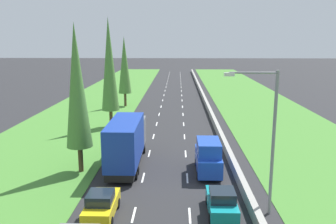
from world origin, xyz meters
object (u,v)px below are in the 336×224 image
(street_light_mast, at_px, (268,133))
(teal_hatchback_right_lane, at_px, (222,202))
(poplar_tree_second, at_px, (77,87))
(poplar_tree_fourth, at_px, (124,65))
(blue_box_truck_left_lane, at_px, (127,141))
(blue_van_right_lane, at_px, (208,157))
(poplar_tree_third, at_px, (109,65))
(yellow_hatchback_left_lane, at_px, (101,205))

(street_light_mast, bearing_deg, teal_hatchback_right_lane, -174.92)
(street_light_mast, bearing_deg, poplar_tree_second, 153.38)
(poplar_tree_fourth, bearing_deg, blue_box_truck_left_lane, -81.25)
(blue_van_right_lane, height_order, street_light_mast, street_light_mast)
(blue_box_truck_left_lane, xyz_separation_m, street_light_mast, (9.79, -8.25, 3.05))
(blue_van_right_lane, xyz_separation_m, poplar_tree_third, (-10.79, 15.05, 6.36))
(poplar_tree_fourth, distance_m, street_light_mast, 38.49)
(blue_van_right_lane, bearing_deg, poplar_tree_third, 125.63)
(poplar_tree_second, distance_m, poplar_tree_third, 15.04)
(blue_box_truck_left_lane, xyz_separation_m, poplar_tree_third, (-3.94, 13.49, 5.58))
(poplar_tree_second, bearing_deg, yellow_hatchback_left_lane, -66.07)
(blue_box_truck_left_lane, height_order, poplar_tree_fourth, poplar_tree_fourth)
(teal_hatchback_right_lane, height_order, poplar_tree_fourth, poplar_tree_fourth)
(blue_box_truck_left_lane, distance_m, poplar_tree_third, 15.12)
(poplar_tree_fourth, height_order, street_light_mast, poplar_tree_fourth)
(teal_hatchback_right_lane, relative_size, street_light_mast, 0.43)
(blue_box_truck_left_lane, distance_m, street_light_mast, 13.17)
(teal_hatchback_right_lane, height_order, yellow_hatchback_left_lane, same)
(blue_van_right_lane, relative_size, poplar_tree_third, 0.37)
(blue_van_right_lane, relative_size, poplar_tree_fourth, 0.43)
(yellow_hatchback_left_lane, xyz_separation_m, poplar_tree_second, (-3.34, 7.52, 6.27))
(blue_box_truck_left_lane, height_order, street_light_mast, street_light_mast)
(poplar_tree_second, xyz_separation_m, street_light_mast, (13.41, -6.72, -1.87))
(teal_hatchback_right_lane, relative_size, yellow_hatchback_left_lane, 1.00)
(blue_van_right_lane, bearing_deg, teal_hatchback_right_lane, -87.82)
(poplar_tree_second, distance_m, street_light_mast, 15.12)
(poplar_tree_third, xyz_separation_m, street_light_mast, (13.73, -21.75, -2.53))
(teal_hatchback_right_lane, relative_size, poplar_tree_third, 0.29)
(street_light_mast, bearing_deg, poplar_tree_fourth, 111.40)
(poplar_tree_third, distance_m, street_light_mast, 25.84)
(teal_hatchback_right_lane, distance_m, blue_box_truck_left_lane, 11.16)
(teal_hatchback_right_lane, xyz_separation_m, poplar_tree_fourth, (-11.36, 36.04, 5.85))
(yellow_hatchback_left_lane, relative_size, blue_box_truck_left_lane, 0.41)
(poplar_tree_third, height_order, street_light_mast, poplar_tree_third)
(teal_hatchback_right_lane, distance_m, poplar_tree_second, 14.25)
(teal_hatchback_right_lane, height_order, poplar_tree_second, poplar_tree_second)
(yellow_hatchback_left_lane, relative_size, poplar_tree_third, 0.29)
(poplar_tree_second, bearing_deg, poplar_tree_third, 91.20)
(blue_van_right_lane, xyz_separation_m, blue_box_truck_left_lane, (-6.85, 1.56, 0.78))
(blue_box_truck_left_lane, height_order, poplar_tree_second, poplar_tree_second)
(blue_box_truck_left_lane, relative_size, poplar_tree_third, 0.70)
(teal_hatchback_right_lane, xyz_separation_m, blue_van_right_lane, (-0.26, 6.94, 0.56))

